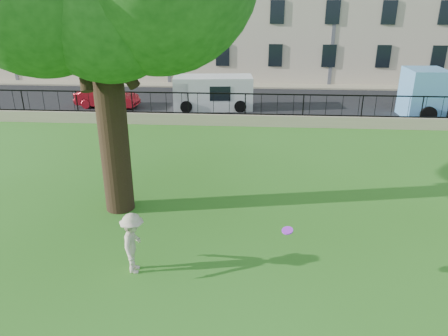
# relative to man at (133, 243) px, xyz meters

# --- Properties ---
(ground) EXTENTS (120.00, 120.00, 0.00)m
(ground) POSITION_rel_man_xyz_m (2.50, 1.08, -0.82)
(ground) COLOR #2E6718
(ground) RESTS_ON ground
(retaining_wall) EXTENTS (50.00, 0.40, 0.60)m
(retaining_wall) POSITION_rel_man_xyz_m (2.50, 13.08, -0.52)
(retaining_wall) COLOR gray
(retaining_wall) RESTS_ON ground
(iron_railing) EXTENTS (50.00, 0.05, 1.13)m
(iron_railing) POSITION_rel_man_xyz_m (2.50, 13.08, 0.34)
(iron_railing) COLOR black
(iron_railing) RESTS_ON retaining_wall
(street) EXTENTS (60.00, 9.00, 0.01)m
(street) POSITION_rel_man_xyz_m (2.50, 17.78, -0.81)
(street) COLOR black
(street) RESTS_ON ground
(sidewalk) EXTENTS (60.00, 1.40, 0.12)m
(sidewalk) POSITION_rel_man_xyz_m (2.50, 22.98, -0.76)
(sidewalk) COLOR gray
(sidewalk) RESTS_ON ground
(man) EXTENTS (0.67, 1.09, 1.63)m
(man) POSITION_rel_man_xyz_m (0.00, 0.00, 0.00)
(man) COLOR beige
(man) RESTS_ON ground
(frisbee) EXTENTS (0.27, 0.28, 0.12)m
(frisbee) POSITION_rel_man_xyz_m (3.80, -0.19, 0.64)
(frisbee) COLOR #A829EB
(red_sedan) EXTENTS (3.89, 1.65, 1.25)m
(red_sedan) POSITION_rel_man_xyz_m (-5.95, 16.34, -0.19)
(red_sedan) COLOR #AB1520
(red_sedan) RESTS_ON street
(white_van) EXTENTS (4.79, 2.25, 1.95)m
(white_van) POSITION_rel_man_xyz_m (0.50, 16.48, 0.16)
(white_van) COLOR silver
(white_van) RESTS_ON street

